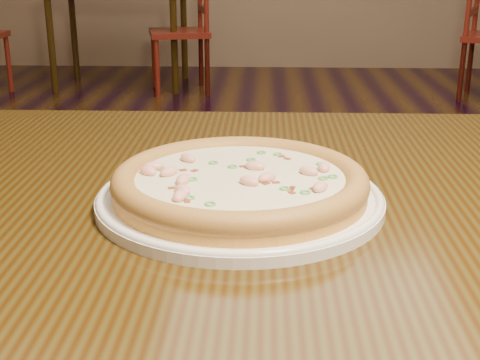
{
  "coord_description": "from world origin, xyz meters",
  "views": [
    {
      "loc": [
        -0.35,
        -1.53,
        1.03
      ],
      "look_at": [
        -0.38,
        -0.82,
        0.78
      ],
      "focal_mm": 50.0,
      "sensor_mm": 36.0,
      "label": 1
    }
  ],
  "objects_px": {
    "hero_table": "(338,266)",
    "pizza": "(240,182)",
    "plate": "(240,198)",
    "chair_b": "(187,32)"
  },
  "relations": [
    {
      "from": "hero_table",
      "to": "plate",
      "type": "height_order",
      "value": "plate"
    },
    {
      "from": "pizza",
      "to": "hero_table",
      "type": "bearing_deg",
      "value": 22.62
    },
    {
      "from": "chair_b",
      "to": "plate",
      "type": "bearing_deg",
      "value": -82.48
    },
    {
      "from": "plate",
      "to": "hero_table",
      "type": "bearing_deg",
      "value": 22.62
    },
    {
      "from": "hero_table",
      "to": "plate",
      "type": "distance_m",
      "value": 0.17
    },
    {
      "from": "hero_table",
      "to": "pizza",
      "type": "bearing_deg",
      "value": -157.38
    },
    {
      "from": "hero_table",
      "to": "pizza",
      "type": "height_order",
      "value": "pizza"
    },
    {
      "from": "pizza",
      "to": "plate",
      "type": "bearing_deg",
      "value": 24.84
    },
    {
      "from": "hero_table",
      "to": "pizza",
      "type": "relative_size",
      "value": 4.18
    },
    {
      "from": "hero_table",
      "to": "pizza",
      "type": "xyz_separation_m",
      "value": [
        -0.12,
        -0.05,
        0.13
      ]
    }
  ]
}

